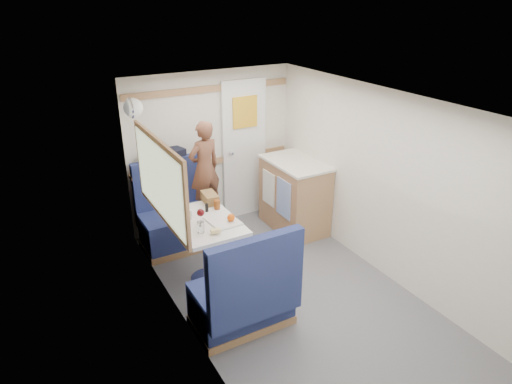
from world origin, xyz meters
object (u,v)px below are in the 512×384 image
bench_far (178,222)px  orange_fruit (231,218)px  cheese_block (216,231)px  wine_glass (201,213)px  dome_light (133,108)px  pepper_grinder (207,208)px  bench_near (244,300)px  person (204,168)px  galley_counter (294,195)px  duffel_bag (164,160)px  bread_loaf (210,198)px  tumbler_left (201,227)px  salt_grinder (191,214)px  tray (222,221)px  dinette_table (205,234)px  beer_glass (217,205)px

bench_far → orange_fruit: size_ratio=13.62×
cheese_block → wine_glass: 0.27m
dome_light → pepper_grinder: 1.29m
bench_near → person: bearing=78.9°
bench_near → galley_counter: bearing=43.9°
duffel_bag → bread_loaf: duffel_bag is taller
tumbler_left → bread_loaf: (0.35, 0.59, -0.00)m
bread_loaf → tumbler_left: bearing=-121.0°
tumbler_left → salt_grinder: 0.32m
duffel_bag → wine_glass: size_ratio=2.91×
pepper_grinder → wine_glass: bearing=-124.7°
dome_light → orange_fruit: size_ratio=2.59×
cheese_block → wine_glass: bearing=100.4°
orange_fruit → tray: bearing=134.2°
dinette_table → wine_glass: 0.29m
pepper_grinder → galley_counter: bearing=15.3°
duffel_bag → cheese_block: bearing=-105.0°
cheese_block → tray: bearing=50.3°
tumbler_left → galley_counter: bearing=25.6°
galley_counter → cheese_block: 1.74m
duffel_bag → cheese_block: size_ratio=5.24×
cheese_block → salt_grinder: (-0.09, 0.41, 0.02)m
person → wine_glass: (-0.37, -0.74, -0.16)m
orange_fruit → cheese_block: size_ratio=0.83×
person → dinette_table: bearing=54.2°
orange_fruit → wine_glass: (-0.28, 0.11, 0.07)m
tray → bench_near: bearing=-101.3°
bench_near → tumbler_left: bench_near is taller
wine_glass → salt_grinder: size_ratio=1.69×
dome_light → cheese_block: bearing=-72.2°
beer_glass → cheese_block: bearing=-116.2°
bench_near → orange_fruit: bench_near is taller
bread_loaf → beer_glass: bearing=-90.0°
galley_counter → beer_glass: galley_counter is taller
pepper_grinder → tray: bearing=-80.2°
bench_near → duffel_bag: (-0.02, 1.98, 0.72)m
dome_light → cheese_block: dome_light is taller
tray → cheese_block: bearing=-129.7°
person → cheese_block: (-0.32, -0.99, -0.25)m
pepper_grinder → dome_light: bearing=126.2°
bench_far → dome_light: (-0.39, -0.01, 1.45)m
bench_far → bread_loaf: 0.72m
tumbler_left → pepper_grinder: (0.23, 0.39, -0.01)m
duffel_bag → orange_fruit: (0.24, -1.29, -0.24)m
cheese_block → person: bearing=72.1°
tray → orange_fruit: 0.10m
person → beer_glass: (-0.08, -0.50, -0.23)m
dinette_table → beer_glass: beer_glass is taller
salt_grinder → bread_loaf: 0.43m
cheese_block → duffel_bag: bearing=90.3°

